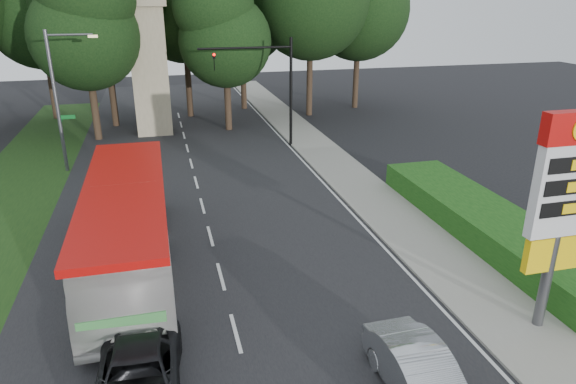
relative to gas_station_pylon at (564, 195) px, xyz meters
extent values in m
cube|color=black|center=(-9.20, 10.01, -4.44)|extent=(14.00, 80.00, 0.02)
cube|color=gray|center=(-0.70, 10.01, -4.39)|extent=(3.00, 80.00, 0.12)
cube|color=#193814|center=(-18.70, 16.01, -4.44)|extent=(5.00, 50.00, 0.02)
cube|color=#154412|center=(2.30, 6.01, -3.85)|extent=(3.00, 14.00, 1.20)
cylinder|color=#59595E|center=(0.00, 0.01, -2.85)|extent=(0.32, 0.32, 3.20)
cube|color=yellow|center=(0.00, 0.01, -1.85)|extent=(1.80, 0.25, 1.10)
cube|color=silver|center=(0.00, 0.01, 0.15)|extent=(2.00, 0.35, 2.80)
cube|color=black|center=(0.00, -0.18, 0.95)|extent=(1.70, 0.04, 0.45)
cube|color=black|center=(0.00, -0.18, 0.30)|extent=(1.70, 0.04, 0.45)
cube|color=black|center=(0.00, -0.18, -0.35)|extent=(1.70, 0.04, 0.45)
cylinder|color=black|center=(-2.20, 22.01, -0.85)|extent=(0.20, 0.20, 7.20)
cylinder|color=black|center=(-5.20, 22.01, 2.15)|extent=(6.00, 0.14, 0.14)
imported|color=black|center=(-7.20, 22.01, 1.90)|extent=(0.18, 0.22, 1.10)
sphere|color=#FF0C05|center=(-7.20, 21.86, 1.80)|extent=(0.18, 0.18, 0.18)
cylinder|color=#59595E|center=(-16.40, 20.01, -0.45)|extent=(0.20, 0.20, 8.00)
cylinder|color=#59595E|center=(-15.20, 20.01, 3.25)|extent=(2.40, 0.12, 0.12)
cube|color=#FFE599|center=(-14.00, 20.01, 3.15)|extent=(0.50, 0.22, 0.14)
cube|color=#0C591E|center=(-15.95, 20.01, -1.25)|extent=(0.85, 0.04, 0.22)
cube|color=#0C591E|center=(-16.40, 20.46, -1.55)|extent=(0.04, 0.85, 0.22)
cube|color=gray|center=(-11.20, 28.01, 0.05)|extent=(2.50, 2.50, 9.00)
cube|color=gray|center=(-11.20, 28.01, 4.85)|extent=(3.00, 3.00, 0.60)
cylinder|color=#2D2116|center=(-19.20, 35.01, -1.75)|extent=(0.50, 0.50, 5.40)
sphere|color=black|center=(-19.20, 35.01, 3.80)|extent=(8.40, 8.40, 8.40)
cylinder|color=#2D2116|center=(-14.20, 31.01, -1.21)|extent=(0.50, 0.50, 6.48)
cylinder|color=#2D2116|center=(-8.20, 33.01, -1.48)|extent=(0.50, 0.50, 5.94)
sphere|color=black|center=(-8.20, 33.01, 4.63)|extent=(9.24, 9.24, 9.24)
cylinder|color=#2D2116|center=(-3.20, 35.01, -1.84)|extent=(0.50, 0.50, 5.22)
sphere|color=black|center=(-3.20, 35.01, 3.53)|extent=(8.12, 8.12, 8.12)
cylinder|color=#2D2116|center=(1.80, 31.01, -1.39)|extent=(0.50, 0.50, 6.12)
sphere|color=black|center=(1.80, 31.01, 4.90)|extent=(9.52, 9.52, 9.52)
cylinder|color=#2D2116|center=(6.80, 33.01, -1.66)|extent=(0.50, 0.50, 5.58)
sphere|color=black|center=(6.80, 33.01, 4.08)|extent=(8.68, 8.68, 8.68)
cylinder|color=#2D2116|center=(-15.20, 27.01, -2.11)|extent=(0.50, 0.50, 4.68)
sphere|color=black|center=(-15.20, 27.01, 2.70)|extent=(7.28, 7.28, 7.28)
cylinder|color=#2D2116|center=(-5.70, 27.51, -2.29)|extent=(0.50, 0.50, 4.32)
sphere|color=black|center=(-5.70, 27.51, 2.15)|extent=(6.72, 6.72, 6.72)
sphere|color=black|center=(-5.70, 27.51, 4.55)|extent=(5.76, 5.76, 5.76)
imported|color=silver|center=(-12.36, 7.10, -2.80)|extent=(2.87, 11.87, 3.30)
imported|color=#ACB0B4|center=(-5.05, -1.84, -3.75)|extent=(1.55, 4.27, 1.40)
imported|color=black|center=(-12.00, -0.07, -3.79)|extent=(2.38, 4.81, 1.31)
camera|label=1|loc=(-10.91, -11.12, 5.27)|focal=32.00mm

